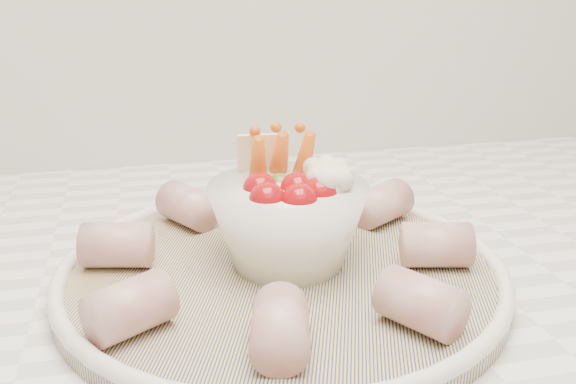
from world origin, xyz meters
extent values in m
cube|color=white|center=(0.00, 1.45, 0.90)|extent=(2.04, 0.62, 0.04)
cylinder|color=navy|center=(-0.10, 1.41, 0.93)|extent=(0.43, 0.43, 0.01)
torus|color=white|center=(-0.10, 1.41, 0.94)|extent=(0.34, 0.34, 0.01)
sphere|color=#9F0A0E|center=(-0.12, 1.40, 1.00)|extent=(0.03, 0.03, 0.03)
sphere|color=#9F0A0E|center=(-0.09, 1.39, 1.00)|extent=(0.03, 0.03, 0.03)
sphere|color=#9F0A0E|center=(-0.08, 1.40, 1.00)|extent=(0.03, 0.03, 0.03)
sphere|color=#9F0A0E|center=(-0.12, 1.42, 1.00)|extent=(0.03, 0.03, 0.03)
sphere|color=#9F0A0E|center=(-0.09, 1.41, 1.00)|extent=(0.03, 0.03, 0.03)
sphere|color=#9F0A0E|center=(-0.07, 1.42, 1.00)|extent=(0.03, 0.03, 0.03)
sphere|color=#516D24|center=(-0.10, 1.43, 0.99)|extent=(0.02, 0.02, 0.02)
cone|color=#D15913|center=(-0.11, 1.44, 1.00)|extent=(0.02, 0.04, 0.06)
cone|color=#D15913|center=(-0.09, 1.45, 1.00)|extent=(0.02, 0.04, 0.06)
cone|color=#D15913|center=(-0.08, 1.45, 1.00)|extent=(0.03, 0.04, 0.06)
sphere|color=#ECE5CC|center=(-0.06, 1.43, 1.00)|extent=(0.03, 0.03, 0.03)
sphere|color=#ECE5CC|center=(-0.07, 1.41, 1.00)|extent=(0.03, 0.03, 0.03)
cube|color=#FCEFC4|center=(-0.11, 1.46, 1.01)|extent=(0.04, 0.01, 0.04)
cylinder|color=#AE504F|center=(0.01, 1.39, 0.95)|extent=(0.06, 0.05, 0.03)
cylinder|color=#AE504F|center=(0.00, 1.48, 0.95)|extent=(0.06, 0.06, 0.03)
cylinder|color=#AE504F|center=(-0.07, 1.54, 0.95)|extent=(0.05, 0.06, 0.03)
cylinder|color=#AE504F|center=(-0.16, 1.51, 0.95)|extent=(0.06, 0.06, 0.03)
cylinder|color=#AE504F|center=(-0.22, 1.44, 0.95)|extent=(0.06, 0.05, 0.03)
cylinder|color=#AE504F|center=(-0.21, 1.34, 0.95)|extent=(0.06, 0.06, 0.03)
cylinder|color=#AE504F|center=(-0.13, 1.30, 0.95)|extent=(0.05, 0.06, 0.03)
cylinder|color=#AE504F|center=(-0.04, 1.31, 0.95)|extent=(0.06, 0.06, 0.03)
camera|label=1|loc=(-0.20, 0.98, 1.15)|focal=40.00mm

